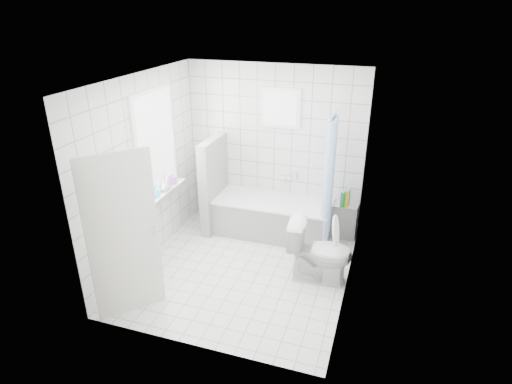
% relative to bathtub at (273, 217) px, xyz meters
% --- Properties ---
extents(ground, '(3.00, 3.00, 0.00)m').
position_rel_bathtub_xyz_m(ground, '(-0.11, -1.12, -0.29)').
color(ground, white).
rests_on(ground, ground).
extents(ceiling, '(3.00, 3.00, 0.00)m').
position_rel_bathtub_xyz_m(ceiling, '(-0.11, -1.12, 2.31)').
color(ceiling, white).
rests_on(ceiling, ground).
extents(wall_back, '(2.80, 0.02, 2.60)m').
position_rel_bathtub_xyz_m(wall_back, '(-0.11, 0.38, 1.01)').
color(wall_back, white).
rests_on(wall_back, ground).
extents(wall_front, '(2.80, 0.02, 2.60)m').
position_rel_bathtub_xyz_m(wall_front, '(-0.11, -2.62, 1.01)').
color(wall_front, white).
rests_on(wall_front, ground).
extents(wall_left, '(0.02, 3.00, 2.60)m').
position_rel_bathtub_xyz_m(wall_left, '(-1.51, -1.12, 1.01)').
color(wall_left, white).
rests_on(wall_left, ground).
extents(wall_right, '(0.02, 3.00, 2.60)m').
position_rel_bathtub_xyz_m(wall_right, '(1.29, -1.12, 1.01)').
color(wall_right, white).
rests_on(wall_right, ground).
extents(window_left, '(0.01, 0.90, 1.40)m').
position_rel_bathtub_xyz_m(window_left, '(-1.46, -0.82, 1.31)').
color(window_left, white).
rests_on(window_left, wall_left).
extents(window_back, '(0.50, 0.01, 0.50)m').
position_rel_bathtub_xyz_m(window_back, '(-0.01, 0.33, 1.66)').
color(window_back, white).
rests_on(window_back, wall_back).
extents(window_sill, '(0.18, 1.02, 0.08)m').
position_rel_bathtub_xyz_m(window_sill, '(-1.42, -0.82, 0.57)').
color(window_sill, white).
rests_on(window_sill, wall_left).
extents(door, '(0.55, 0.63, 2.00)m').
position_rel_bathtub_xyz_m(door, '(-1.09, -2.30, 0.71)').
color(door, silver).
rests_on(door, ground).
extents(bathtub, '(1.81, 0.77, 0.58)m').
position_rel_bathtub_xyz_m(bathtub, '(0.00, 0.00, 0.00)').
color(bathtub, white).
rests_on(bathtub, ground).
extents(partition_wall, '(0.15, 0.85, 1.50)m').
position_rel_bathtub_xyz_m(partition_wall, '(-0.97, -0.05, 0.46)').
color(partition_wall, white).
rests_on(partition_wall, ground).
extents(tiled_ledge, '(0.40, 0.24, 0.55)m').
position_rel_bathtub_xyz_m(tiled_ledge, '(1.07, 0.25, -0.02)').
color(tiled_ledge, white).
rests_on(tiled_ledge, ground).
extents(toilet, '(0.86, 0.53, 0.85)m').
position_rel_bathtub_xyz_m(toilet, '(0.92, -1.01, 0.13)').
color(toilet, white).
rests_on(toilet, ground).
extents(curtain_rod, '(0.02, 0.80, 0.02)m').
position_rel_bathtub_xyz_m(curtain_rod, '(0.84, -0.02, 1.71)').
color(curtain_rod, silver).
rests_on(curtain_rod, wall_back).
extents(shower_curtain, '(0.14, 0.48, 1.78)m').
position_rel_bathtub_xyz_m(shower_curtain, '(0.84, -0.16, 0.81)').
color(shower_curtain, '#4A81DA').
rests_on(shower_curtain, curtain_rod).
extents(tub_faucet, '(0.18, 0.06, 0.06)m').
position_rel_bathtub_xyz_m(tub_faucet, '(0.10, 0.33, 0.56)').
color(tub_faucet, silver).
rests_on(tub_faucet, wall_back).
extents(sill_bottles, '(0.19, 0.61, 0.29)m').
position_rel_bathtub_xyz_m(sill_bottles, '(-1.41, -0.78, 0.72)').
color(sill_bottles, '#C361C2').
rests_on(sill_bottles, window_sill).
extents(ledge_bottles, '(0.13, 0.19, 0.26)m').
position_rel_bathtub_xyz_m(ledge_bottles, '(1.08, 0.21, 0.38)').
color(ledge_bottles, blue).
rests_on(ledge_bottles, tiled_ledge).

